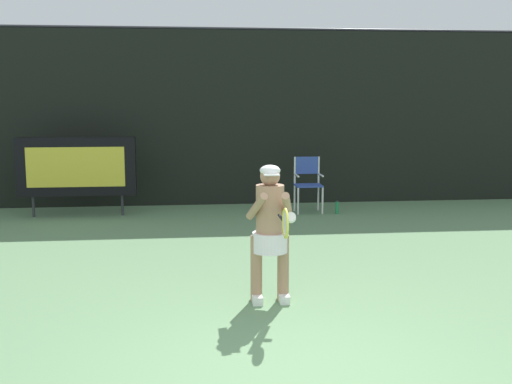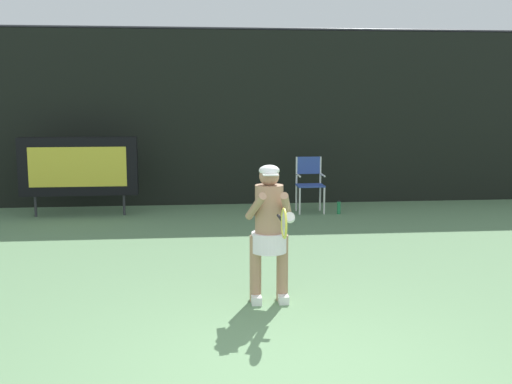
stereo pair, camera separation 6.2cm
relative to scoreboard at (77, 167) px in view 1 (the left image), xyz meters
The scene contains 6 objects.
backdrop_screen 3.23m from the scoreboard, 20.81° to the left, with size 18.00×0.12×3.66m.
scoreboard is the anchor object (origin of this frame).
umpire_chair 4.44m from the scoreboard, ahead, with size 0.52×0.44×1.08m.
water_bottle 5.03m from the scoreboard, ahead, with size 0.07×0.07×0.27m.
tennis_player 6.18m from the scoreboard, 61.34° to the right, with size 0.53×0.60×1.53m.
tennis_racket 6.74m from the scoreboard, 63.25° to the right, with size 0.03×0.60×0.31m.
Camera 1 is at (-0.84, -4.82, 2.27)m, focal length 44.73 mm.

